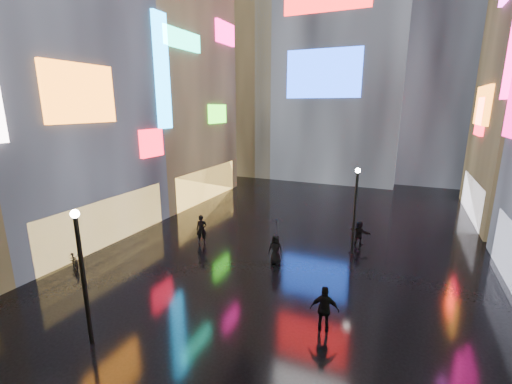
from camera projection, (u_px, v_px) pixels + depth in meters
The scene contains 13 objects.
ground at pixel (303, 238), 23.06m from camera, with size 140.00×140.00×0.00m, color black.
building_left_mid at pixel (31, 50), 20.99m from camera, with size 10.28×12.70×24.00m.
building_left_far at pixel (159, 80), 31.91m from camera, with size 10.28×12.00×22.00m.
tower_flank_right at pixel (449, 30), 38.60m from camera, with size 12.00×12.00×34.00m, color black.
tower_flank_left at pixel (249, 72), 44.90m from camera, with size 10.00×10.00×26.00m, color black.
lamp_near at pixel (82, 271), 12.07m from camera, with size 0.30×0.30×5.20m.
lamp_far at pixel (355, 206), 19.93m from camera, with size 0.30×0.30×5.20m.
pedestrian_3 at pixel (325, 309), 13.24m from camera, with size 1.11×0.46×1.90m, color black.
pedestrian_4 at pixel (276, 249), 19.06m from camera, with size 0.82×0.53×1.68m, color black.
pedestrian_5 at pixel (359, 233), 21.76m from camera, with size 1.43×0.45×1.54m, color black.
pedestrian_6 at pixel (202, 229), 21.90m from camera, with size 0.68×0.45×1.86m, color black.
umbrella_2 at pixel (276, 227), 18.74m from camera, with size 1.04×1.06×0.95m, color black.
bicycle at pixel (74, 259), 18.76m from camera, with size 0.61×1.74×0.92m, color black.
Camera 1 is at (5.69, -1.11, 8.57)m, focal length 24.00 mm.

